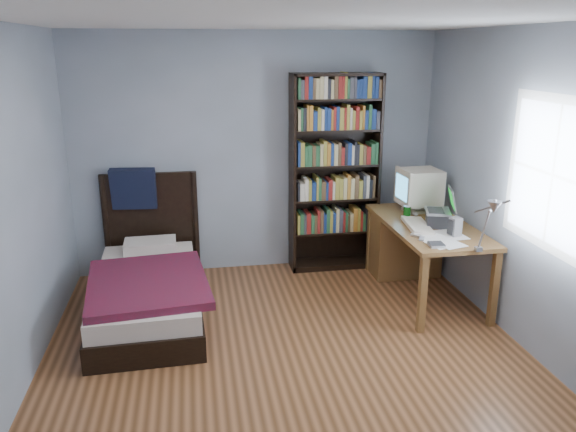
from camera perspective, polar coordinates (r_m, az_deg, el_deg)
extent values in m
plane|color=#573319|center=(4.43, 0.33, -14.98)|extent=(4.20, 4.20, 0.00)
plane|color=white|center=(3.77, 0.40, 19.35)|extent=(4.20, 4.20, 0.00)
cube|color=gray|center=(5.94, -3.25, 6.27)|extent=(3.80, 0.04, 2.50)
cube|color=gray|center=(2.05, 11.24, -15.44)|extent=(3.80, 0.04, 2.50)
cube|color=gray|center=(4.05, -27.13, -0.59)|extent=(0.04, 4.20, 2.50)
cube|color=gray|center=(4.64, 24.16, 1.81)|extent=(0.04, 4.20, 2.50)
cube|color=white|center=(4.47, 25.38, 3.78)|extent=(0.01, 1.14, 1.14)
cube|color=white|center=(4.46, 25.32, 3.78)|extent=(0.01, 1.00, 1.00)
cube|color=brown|center=(5.48, 14.02, -0.95)|extent=(0.75, 1.52, 0.04)
cube|color=brown|center=(4.88, 13.50, -7.75)|extent=(0.06, 0.06, 0.69)
cube|color=brown|center=(5.16, 20.21, -6.96)|extent=(0.06, 0.06, 0.69)
cube|color=brown|center=(6.10, 8.34, -2.39)|extent=(0.06, 0.06, 0.69)
cube|color=brown|center=(6.33, 13.95, -2.01)|extent=(0.06, 0.06, 0.69)
cube|color=brown|center=(6.06, 11.76, -2.71)|extent=(0.69, 0.40, 0.68)
cube|color=beige|center=(5.84, 12.89, 0.59)|extent=(0.25, 0.21, 0.03)
cylinder|color=beige|center=(5.83, 12.91, 0.98)|extent=(0.09, 0.09, 0.06)
cube|color=beige|center=(5.79, 13.29, 2.91)|extent=(0.38, 0.36, 0.35)
cube|color=beige|center=(5.72, 11.60, 2.86)|extent=(0.04, 0.37, 0.37)
cube|color=#3EA3E2|center=(5.72, 11.47, 2.85)|extent=(0.02, 0.28, 0.24)
cube|color=#2D2D30|center=(5.40, 14.91, -0.30)|extent=(0.26, 0.28, 0.13)
cube|color=#B2B1B6|center=(5.38, 14.97, 0.47)|extent=(0.30, 0.35, 0.02)
cube|color=#2D2D30|center=(5.37, 14.78, 0.58)|extent=(0.21, 0.26, 0.00)
cube|color=#B2B1B6|center=(5.41, 16.38, 1.67)|extent=(0.16, 0.30, 0.21)
cube|color=#0CBF26|center=(5.41, 16.28, 1.67)|extent=(0.12, 0.24, 0.16)
cube|color=#99999E|center=(4.85, 18.77, -3.20)|extent=(0.05, 0.04, 0.04)
cylinder|color=#99999E|center=(4.75, 19.29, -1.29)|extent=(0.02, 0.13, 0.34)
cylinder|color=#99999E|center=(4.49, 20.04, 0.94)|extent=(0.14, 0.28, 0.17)
cone|color=#99999E|center=(4.34, 20.22, 0.86)|extent=(0.11, 0.11, 0.09)
cube|color=beige|center=(5.33, 13.02, -0.95)|extent=(0.26, 0.52, 0.05)
cube|color=gray|center=(5.15, 16.63, -1.06)|extent=(0.10, 0.10, 0.17)
cylinder|color=#073609|center=(5.55, 11.99, 0.33)|extent=(0.07, 0.07, 0.13)
ellipsoid|color=silver|center=(5.71, 12.77, 0.24)|extent=(0.06, 0.10, 0.03)
cube|color=#B2B1B6|center=(5.08, 12.91, -1.92)|extent=(0.10, 0.11, 0.02)
cube|color=gray|center=(5.00, 13.44, -2.25)|extent=(0.07, 0.09, 0.02)
cube|color=gray|center=(4.87, 14.83, -2.85)|extent=(0.13, 0.13, 0.02)
cube|color=black|center=(5.88, 0.45, 4.12)|extent=(0.03, 0.30, 2.09)
cube|color=black|center=(6.11, 8.89, 4.39)|extent=(0.03, 0.30, 2.09)
cube|color=black|center=(5.84, 5.00, 14.16)|extent=(0.94, 0.30, 0.03)
cube|color=black|center=(6.27, 4.53, -4.79)|extent=(0.94, 0.30, 0.06)
cube|color=black|center=(6.11, 4.42, 4.55)|extent=(0.94, 0.02, 2.09)
cube|color=olive|center=(5.95, 4.81, 4.51)|extent=(0.86, 0.22, 1.89)
cube|color=black|center=(5.27, -13.99, -8.70)|extent=(0.97, 1.86, 0.22)
cube|color=beige|center=(5.19, -14.13, -6.80)|extent=(0.93, 1.80, 0.16)
cube|color=maroon|center=(4.93, -14.05, -6.66)|extent=(1.09, 1.28, 0.07)
cube|color=beige|center=(5.76, -13.80, -3.00)|extent=(0.51, 0.34, 0.12)
cube|color=black|center=(6.05, -13.69, -0.83)|extent=(0.97, 0.05, 1.10)
cylinder|color=black|center=(6.08, -17.99, -1.09)|extent=(0.06, 0.06, 1.10)
cylinder|color=black|center=(6.01, -9.36, -0.68)|extent=(0.06, 0.06, 1.10)
cube|color=black|center=(5.93, -15.41, 2.70)|extent=(0.46, 0.20, 0.43)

